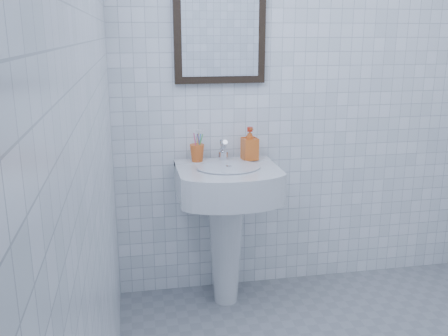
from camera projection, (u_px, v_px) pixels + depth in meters
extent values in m
cube|color=white|center=(304.00, 80.00, 2.86)|extent=(2.20, 0.02, 2.50)
cube|color=white|center=(95.00, 120.00, 1.52)|extent=(0.02, 2.40, 2.50)
cone|color=silver|center=(226.00, 247.00, 2.83)|extent=(0.21, 0.21, 0.67)
cube|color=silver|center=(228.00, 182.00, 2.68)|extent=(0.54, 0.38, 0.16)
cube|color=silver|center=(222.00, 162.00, 2.80)|extent=(0.54, 0.10, 0.03)
cylinder|color=silver|center=(229.00, 167.00, 2.63)|extent=(0.34, 0.34, 0.01)
cylinder|color=silver|center=(223.00, 156.00, 2.77)|extent=(0.05, 0.05, 0.05)
cylinder|color=silver|center=(224.00, 146.00, 2.74)|extent=(0.03, 0.10, 0.08)
cylinder|color=silver|center=(223.00, 148.00, 2.78)|extent=(0.03, 0.05, 0.09)
imported|color=#E94816|center=(250.00, 144.00, 2.77)|extent=(0.09, 0.09, 0.18)
cube|color=black|center=(220.00, 25.00, 2.68)|extent=(0.50, 0.04, 0.62)
cube|color=white|center=(221.00, 25.00, 2.66)|extent=(0.42, 0.00, 0.54)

